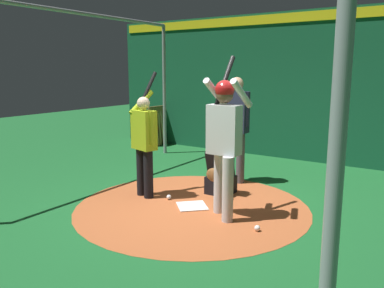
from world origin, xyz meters
TOP-DOWN VIEW (x-y plane):
  - ground_plane at (0.00, 0.00)m, footprint 25.58×25.58m
  - dirt_circle at (0.00, 0.00)m, footprint 3.45×3.45m
  - home_plate at (0.00, 0.00)m, footprint 0.59×0.59m
  - batter at (0.09, 0.58)m, footprint 0.68×0.49m
  - catcher at (-0.76, 0.04)m, footprint 0.58×0.40m
  - umpire at (-1.53, -0.09)m, footprint 0.24×0.49m
  - visitor at (-0.01, -0.91)m, footprint 0.62×0.51m
  - back_wall at (-4.00, 0.00)m, footprint 0.22×9.58m
  - cage_frame at (0.00, 0.00)m, footprint 5.78×5.47m
  - bat_rack at (-3.75, -3.48)m, footprint 1.06×0.20m
  - baseball_0 at (-0.07, -0.48)m, footprint 0.07×0.07m
  - baseball_1 at (0.30, 1.19)m, footprint 0.07×0.07m

SIDE VIEW (x-z plane):
  - ground_plane at x=0.00m, z-range 0.00..0.00m
  - dirt_circle at x=0.00m, z-range 0.00..0.01m
  - home_plate at x=0.00m, z-range 0.01..0.02m
  - baseball_0 at x=-0.07m, z-range 0.01..0.08m
  - baseball_1 at x=0.30m, z-range 0.01..0.08m
  - catcher at x=-0.76m, z-range -0.10..0.84m
  - bat_rack at x=-3.75m, z-range -0.04..1.01m
  - visitor at x=-0.01m, z-range -0.06..1.91m
  - umpire at x=-1.53m, z-range 0.13..2.01m
  - batter at x=0.09m, z-range 0.05..2.25m
  - back_wall at x=-4.00m, z-range 0.01..3.27m
  - cage_frame at x=0.00m, z-range 0.61..3.66m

